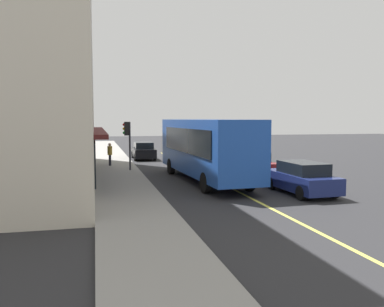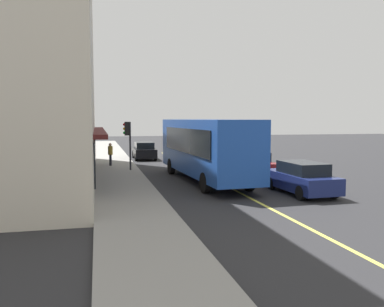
# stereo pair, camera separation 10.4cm
# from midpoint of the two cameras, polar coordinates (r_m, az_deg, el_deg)

# --- Properties ---
(ground) EXTENTS (120.00, 120.00, 0.00)m
(ground) POSITION_cam_midpoint_polar(r_m,az_deg,el_deg) (24.75, 2.45, -3.29)
(ground) COLOR #28282B
(sidewalk) EXTENTS (80.00, 2.91, 0.15)m
(sidewalk) POSITION_cam_midpoint_polar(r_m,az_deg,el_deg) (23.86, -9.97, -3.49)
(sidewalk) COLOR gray
(sidewalk) RESTS_ON ground
(lane_centre_stripe) EXTENTS (36.00, 0.16, 0.01)m
(lane_centre_stripe) POSITION_cam_midpoint_polar(r_m,az_deg,el_deg) (24.75, 2.45, -3.28)
(lane_centre_stripe) COLOR #D8D14C
(lane_centre_stripe) RESTS_ON ground
(bus) EXTENTS (11.24, 3.07, 3.50)m
(bus) POSITION_cam_midpoint_polar(r_m,az_deg,el_deg) (22.72, 1.96, 1.01)
(bus) COLOR #1E4CAD
(bus) RESTS_ON ground
(traffic_light) EXTENTS (0.30, 0.52, 3.20)m
(traffic_light) POSITION_cam_midpoint_polar(r_m,az_deg,el_deg) (26.81, -9.01, 2.72)
(traffic_light) COLOR #2D2D33
(traffic_light) RESTS_ON sidewalk
(car_navy) EXTENTS (4.36, 1.98, 1.52)m
(car_navy) POSITION_cam_midpoint_polar(r_m,az_deg,el_deg) (19.71, 15.38, -3.40)
(car_navy) COLOR navy
(car_navy) RESTS_ON ground
(car_black) EXTENTS (4.32, 1.90, 1.52)m
(car_black) POSITION_cam_midpoint_polar(r_m,az_deg,el_deg) (35.62, -6.73, 0.39)
(car_black) COLOR black
(car_black) RESTS_ON ground
(car_maroon) EXTENTS (4.34, 1.93, 1.52)m
(car_maroon) POSITION_cam_midpoint_polar(r_m,az_deg,el_deg) (25.08, 8.67, -1.52)
(car_maroon) COLOR maroon
(car_maroon) RESTS_ON ground
(pedestrian_by_curb) EXTENTS (0.34, 0.34, 1.64)m
(pedestrian_by_curb) POSITION_cam_midpoint_polar(r_m,az_deg,el_deg) (29.72, -11.41, 0.19)
(pedestrian_by_curb) COLOR black
(pedestrian_by_curb) RESTS_ON sidewalk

